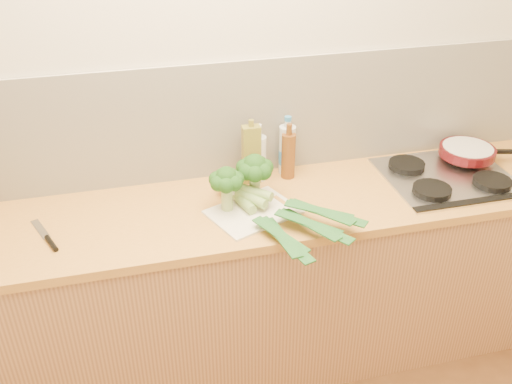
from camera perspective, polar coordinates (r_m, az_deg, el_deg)
room_shell at (r=2.56m, az=-3.81°, el=7.04°), size 3.50×3.50×3.50m
counter at (r=2.71m, az=-2.11°, el=-9.51°), size 3.20×0.62×0.90m
gas_hob at (r=2.78m, az=18.69°, el=1.56°), size 0.58×0.50×0.04m
chopping_board at (r=2.39m, az=-0.28°, el=-2.01°), size 0.42×0.37×0.01m
broccoli_left at (r=2.33m, az=-2.98°, el=1.11°), size 0.15×0.15×0.20m
broccoli_right at (r=2.41m, az=-0.13°, el=2.33°), size 0.16×0.16×0.21m
leek_front at (r=2.34m, az=-0.21°, el=-1.95°), size 0.24×0.64×0.04m
leek_mid at (r=2.35m, az=0.92°, el=-1.26°), size 0.44×0.58×0.04m
leek_back at (r=2.37m, az=1.52°, el=-0.49°), size 0.53×0.51×0.04m
chefs_knife at (r=2.37m, az=-20.03°, el=-4.50°), size 0.12×0.25×0.02m
skillet at (r=2.94m, az=20.42°, el=3.87°), size 0.38×0.27×0.05m
oil_tin at (r=2.56m, az=-0.47°, el=3.82°), size 0.08×0.05×0.31m
glass_bottle at (r=2.59m, az=0.26°, el=3.50°), size 0.07×0.07×0.27m
amber_bottle at (r=2.61m, az=3.25°, el=3.72°), size 0.06×0.06×0.27m
water_bottle at (r=2.65m, az=3.11°, el=4.12°), size 0.08×0.08×0.26m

